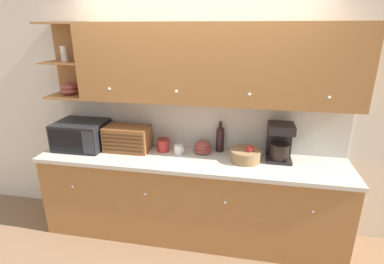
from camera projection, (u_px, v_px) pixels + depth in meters
name	position (u px, v px, depth m)	size (l,w,h in m)	color
ground_plane	(195.00, 217.00, 3.61)	(24.00, 24.00, 0.00)	#896647
wall_back	(196.00, 112.00, 3.21)	(5.51, 0.06, 2.60)	silver
counter_unit	(190.00, 197.00, 3.18)	(3.13, 0.63, 0.91)	#A36B38
backsplash_panel	(196.00, 123.00, 3.21)	(3.11, 0.01, 0.55)	beige
upper_cabinets	(210.00, 64.00, 2.82)	(3.11, 0.35, 0.75)	#A36B38
microwave	(81.00, 135.00, 3.25)	(0.52, 0.42, 0.29)	black
bread_box	(127.00, 139.00, 3.19)	(0.47, 0.27, 0.26)	brown
storage_canister	(163.00, 145.00, 3.18)	(0.14, 0.14, 0.13)	#B22D28
mug	(179.00, 149.00, 3.11)	(0.10, 0.09, 0.10)	silver
bowl_stack_on_counter	(203.00, 147.00, 3.15)	(0.19, 0.19, 0.12)	#9E473D
wine_bottle	(220.00, 138.00, 3.15)	(0.08, 0.08, 0.33)	black
fruit_basket	(245.00, 155.00, 2.95)	(0.30, 0.30, 0.18)	#937047
coffee_maker	(280.00, 142.00, 2.94)	(0.25, 0.24, 0.38)	black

